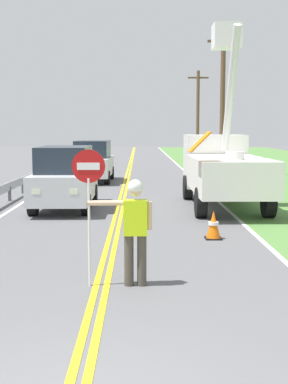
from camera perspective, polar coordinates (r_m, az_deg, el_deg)
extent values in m
cube|color=yellow|center=(24.74, -2.27, 0.60)|extent=(0.11, 110.00, 0.01)
cube|color=yellow|center=(24.73, -1.85, 0.60)|extent=(0.11, 110.00, 0.01)
cube|color=silver|center=(24.90, 6.25, 0.60)|extent=(0.12, 110.00, 0.01)
cube|color=silver|center=(25.09, -10.31, 0.58)|extent=(0.12, 110.00, 0.01)
cylinder|color=#474238|center=(9.07, -0.24, -7.38)|extent=(0.16, 0.16, 0.88)
cylinder|color=#474238|center=(9.07, -1.64, -7.39)|extent=(0.16, 0.16, 0.88)
cube|color=#C6EA19|center=(8.92, -0.95, -2.77)|extent=(0.40, 0.25, 0.60)
cylinder|color=beige|center=(8.89, -4.18, -1.19)|extent=(0.60, 0.10, 0.09)
cylinder|color=beige|center=(8.92, 0.60, -2.58)|extent=(0.09, 0.09, 0.48)
sphere|color=beige|center=(8.85, -0.95, 0.23)|extent=(0.22, 0.22, 0.22)
sphere|color=white|center=(8.85, -0.95, 0.55)|extent=(0.25, 0.25, 0.25)
cylinder|color=silver|center=(8.99, -5.93, -4.38)|extent=(0.04, 0.04, 1.85)
cylinder|color=#B71414|center=(8.85, -6.02, 2.79)|extent=(0.56, 0.03, 0.56)
cube|color=white|center=(8.83, -6.03, 2.78)|extent=(0.38, 0.01, 0.12)
cube|color=white|center=(17.14, 9.21, 1.83)|extent=(2.30, 4.60, 1.10)
cube|color=white|center=(20.52, 7.59, 3.35)|extent=(2.20, 2.10, 2.00)
cube|color=#1E2833|center=(21.53, 7.22, 4.31)|extent=(1.98, 0.06, 0.90)
cylinder|color=silver|center=(16.19, 9.80, 3.91)|extent=(0.56, 0.56, 0.24)
cylinder|color=silver|center=(17.18, 9.34, 10.71)|extent=(0.24, 2.17, 3.83)
cube|color=white|center=(18.36, 8.91, 16.29)|extent=(0.90, 0.90, 0.80)
cube|color=orange|center=(15.13, 6.02, 5.41)|extent=(0.59, 0.80, 0.59)
cylinder|color=black|center=(20.29, 4.75, 0.52)|extent=(0.32, 0.92, 0.92)
cylinder|color=black|center=(20.58, 10.47, 0.52)|extent=(0.32, 0.92, 0.92)
cylinder|color=black|center=(16.06, 6.16, -1.15)|extent=(0.32, 0.92, 0.92)
cylinder|color=black|center=(16.43, 13.31, -1.11)|extent=(0.32, 0.92, 0.92)
cube|color=silver|center=(17.93, -8.50, 0.74)|extent=(1.87, 4.61, 0.92)
cube|color=#1E2833|center=(17.86, -8.55, 3.55)|extent=(1.64, 2.86, 0.84)
cube|color=#EAEACC|center=(15.61, -7.59, 0.05)|extent=(0.24, 0.06, 0.16)
cube|color=#EAEACC|center=(15.78, -11.58, 0.04)|extent=(0.24, 0.06, 0.16)
cylinder|color=black|center=(16.49, -6.30, -1.36)|extent=(0.28, 0.68, 0.68)
cylinder|color=black|center=(16.72, -11.90, -1.35)|extent=(0.28, 0.68, 0.68)
cylinder|color=black|center=(19.31, -5.51, -0.17)|extent=(0.28, 0.68, 0.68)
cylinder|color=black|center=(19.51, -10.32, -0.18)|extent=(0.28, 0.68, 0.68)
cube|color=silver|center=(27.15, -5.53, 2.80)|extent=(1.93, 4.64, 0.92)
cube|color=#1E2833|center=(27.10, -5.55, 4.66)|extent=(1.67, 2.88, 0.84)
cube|color=#EAEACC|center=(24.83, -4.81, 2.56)|extent=(0.24, 0.06, 0.16)
cube|color=#EAEACC|center=(24.95, -7.34, 2.55)|extent=(0.24, 0.06, 0.16)
cylinder|color=black|center=(25.69, -4.03, 1.56)|extent=(0.29, 0.69, 0.68)
cylinder|color=black|center=(25.88, -7.66, 1.56)|extent=(0.29, 0.69, 0.68)
cylinder|color=black|center=(28.53, -3.58, 2.08)|extent=(0.29, 0.69, 0.68)
cylinder|color=black|center=(28.69, -6.85, 2.07)|extent=(0.29, 0.69, 0.68)
cylinder|color=brown|center=(30.84, 8.47, 9.37)|extent=(0.28, 0.28, 8.21)
cube|color=brown|center=(31.20, 8.58, 15.81)|extent=(1.80, 0.14, 0.14)
cylinder|color=brown|center=(46.84, 5.83, 8.20)|extent=(0.28, 0.28, 7.73)
cube|color=brown|center=(47.03, 5.88, 12.18)|extent=(1.80, 0.14, 0.14)
cone|color=orange|center=(13.00, 7.51, -3.53)|extent=(0.36, 0.36, 0.70)
cylinder|color=white|center=(12.99, 7.51, -3.37)|extent=(0.25, 0.25, 0.08)
cube|color=black|center=(13.06, 7.49, -4.97)|extent=(0.40, 0.40, 0.03)
cube|color=#9EA0A3|center=(21.46, -13.62, 0.93)|extent=(0.06, 32.00, 0.32)
cube|color=#4C4C51|center=(20.38, -14.31, -0.17)|extent=(0.10, 0.10, 0.55)
cube|color=#4C4C51|center=(22.59, -12.95, 0.53)|extent=(0.10, 0.10, 0.55)
cube|color=#4C4C51|center=(24.82, -11.83, 1.10)|extent=(0.10, 0.10, 0.55)
cube|color=#4C4C51|center=(27.05, -10.89, 1.58)|extent=(0.10, 0.10, 0.55)
cube|color=#4C4C51|center=(29.30, -10.09, 1.99)|extent=(0.10, 0.10, 0.55)
cube|color=#4C4C51|center=(31.55, -9.41, 2.33)|extent=(0.10, 0.10, 0.55)
cube|color=#4C4C51|center=(33.80, -8.82, 2.63)|extent=(0.10, 0.10, 0.55)
cube|color=#4C4C51|center=(36.06, -8.30, 2.90)|extent=(0.10, 0.10, 0.55)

